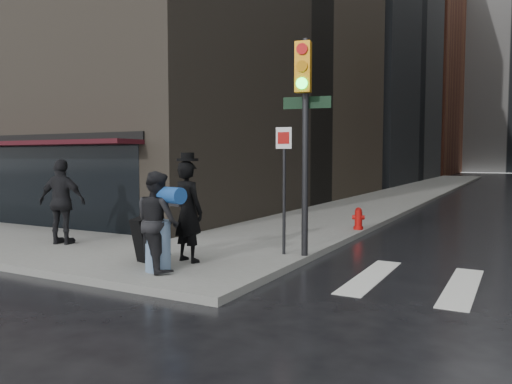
# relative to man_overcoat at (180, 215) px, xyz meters

# --- Properties ---
(ground) EXTENTS (140.00, 140.00, 0.00)m
(ground) POSITION_rel_man_overcoat_xyz_m (0.07, 0.14, -1.09)
(ground) COLOR black
(ground) RESTS_ON ground
(sidewalk_left) EXTENTS (4.00, 50.00, 0.15)m
(sidewalk_left) POSITION_rel_man_overcoat_xyz_m (0.07, 27.14, -1.01)
(sidewalk_left) COLOR slate
(sidewalk_left) RESTS_ON ground
(bldg_left_mid) EXTENTS (22.00, 24.00, 34.00)m
(bldg_left_mid) POSITION_rel_man_overcoat_xyz_m (-12.93, 38.14, 15.91)
(bldg_left_mid) COLOR slate
(bldg_left_mid) RESTS_ON ground
(bldg_left_far) EXTENTS (22.00, 20.00, 26.00)m
(bldg_left_far) POSITION_rel_man_overcoat_xyz_m (-12.93, 62.14, 11.91)
(bldg_left_far) COLOR brown
(bldg_left_far) RESTS_ON ground
(storefront) EXTENTS (8.40, 1.11, 2.83)m
(storefront) POSITION_rel_man_overcoat_xyz_m (-6.93, 2.04, 0.74)
(storefront) COLOR black
(storefront) RESTS_ON ground
(man_overcoat) EXTENTS (1.36, 1.07, 2.23)m
(man_overcoat) POSITION_rel_man_overcoat_xyz_m (0.00, 0.00, 0.00)
(man_overcoat) COLOR black
(man_overcoat) RESTS_ON ground
(man_jeans) EXTENTS (1.26, 1.11, 1.85)m
(man_jeans) POSITION_rel_man_overcoat_xyz_m (0.14, -0.87, -0.01)
(man_jeans) COLOR black
(man_jeans) RESTS_ON ground
(man_greycoat) EXTENTS (1.29, 0.79, 2.06)m
(man_greycoat) POSITION_rel_man_overcoat_xyz_m (-3.73, 0.30, 0.09)
(man_greycoat) COLOR black
(man_greycoat) RESTS_ON ground
(traffic_light) EXTENTS (1.13, 0.59, 4.56)m
(traffic_light) POSITION_rel_man_overcoat_xyz_m (1.95, 1.64, 2.00)
(traffic_light) COLOR black
(traffic_light) RESTS_ON ground
(fire_hydrant) EXTENTS (0.37, 0.28, 0.65)m
(fire_hydrant) POSITION_rel_man_overcoat_xyz_m (1.87, 6.05, -0.65)
(fire_hydrant) COLOR #B10E0A
(fire_hydrant) RESTS_ON ground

